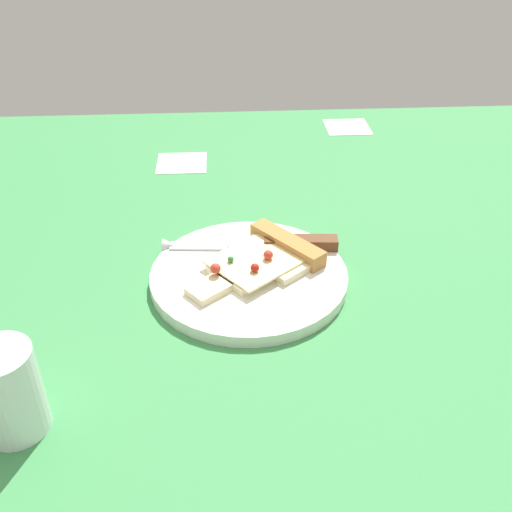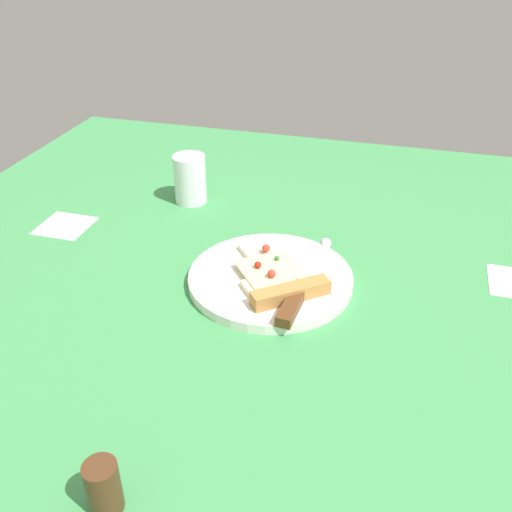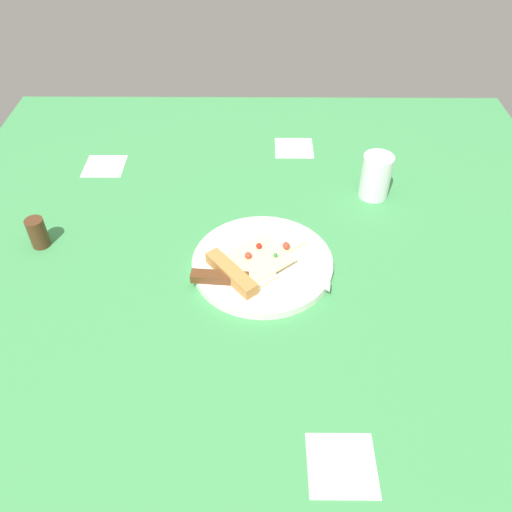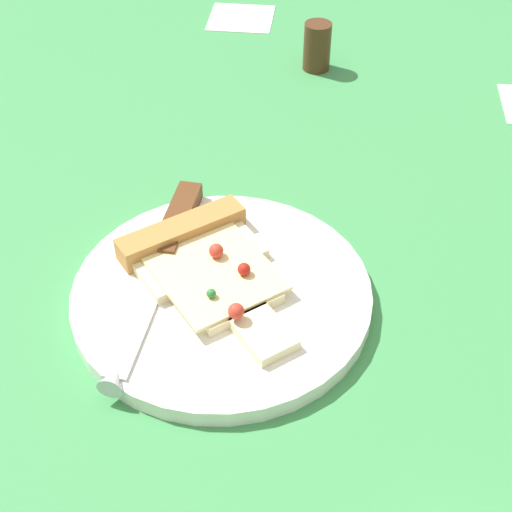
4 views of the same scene
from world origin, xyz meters
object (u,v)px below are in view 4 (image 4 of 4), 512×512
(plate, at_px, (222,295))
(pizza_slice, at_px, (206,264))
(knife, at_px, (164,255))
(pepper_shaker, at_px, (317,46))

(plate, relative_size, pizza_slice, 1.39)
(pizza_slice, xyz_separation_m, knife, (0.04, -0.01, -0.00))
(knife, bearing_deg, pizza_slice, 171.95)
(plate, distance_m, pepper_shaker, 0.43)
(pepper_shaker, bearing_deg, knife, 73.97)
(plate, height_order, knife, knife)
(pizza_slice, bearing_deg, pepper_shaker, -139.41)
(pizza_slice, relative_size, knife, 0.76)
(plate, distance_m, knife, 0.06)
(plate, distance_m, pizza_slice, 0.03)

